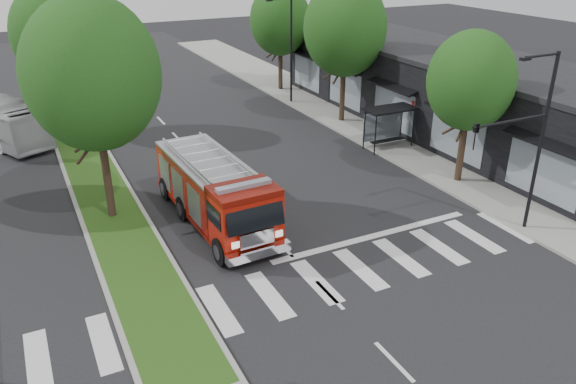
# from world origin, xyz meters

# --- Properties ---
(ground) EXTENTS (140.00, 140.00, 0.00)m
(ground) POSITION_xyz_m (0.00, 0.00, 0.00)
(ground) COLOR black
(ground) RESTS_ON ground
(sidewalk_right) EXTENTS (5.00, 80.00, 0.15)m
(sidewalk_right) POSITION_xyz_m (12.50, 10.00, 0.07)
(sidewalk_right) COLOR gray
(sidewalk_right) RESTS_ON ground
(median) EXTENTS (3.00, 50.00, 0.15)m
(median) POSITION_xyz_m (-6.00, 18.00, 0.08)
(median) COLOR gray
(median) RESTS_ON ground
(storefront_row) EXTENTS (8.00, 30.00, 5.00)m
(storefront_row) POSITION_xyz_m (17.00, 10.00, 2.50)
(storefront_row) COLOR black
(storefront_row) RESTS_ON ground
(bus_shelter) EXTENTS (3.20, 1.60, 2.61)m
(bus_shelter) POSITION_xyz_m (11.20, 8.15, 2.04)
(bus_shelter) COLOR black
(bus_shelter) RESTS_ON ground
(tree_right_near) EXTENTS (4.40, 4.40, 8.05)m
(tree_right_near) POSITION_xyz_m (11.50, 2.00, 5.51)
(tree_right_near) COLOR black
(tree_right_near) RESTS_ON ground
(tree_right_mid) EXTENTS (5.60, 5.60, 9.72)m
(tree_right_mid) POSITION_xyz_m (11.50, 14.00, 6.49)
(tree_right_mid) COLOR black
(tree_right_mid) RESTS_ON ground
(tree_right_far) EXTENTS (5.00, 5.00, 8.73)m
(tree_right_far) POSITION_xyz_m (11.50, 24.00, 5.84)
(tree_right_far) COLOR black
(tree_right_far) RESTS_ON ground
(tree_median_near) EXTENTS (5.80, 5.80, 10.16)m
(tree_median_near) POSITION_xyz_m (-6.00, 6.00, 6.81)
(tree_median_near) COLOR black
(tree_median_near) RESTS_ON ground
(tree_median_far) EXTENTS (5.60, 5.60, 9.72)m
(tree_median_far) POSITION_xyz_m (-6.00, 20.00, 6.49)
(tree_median_far) COLOR black
(tree_median_far) RESTS_ON ground
(streetlight_right_near) EXTENTS (4.08, 0.22, 8.00)m
(streetlight_right_near) POSITION_xyz_m (9.61, -3.50, 4.67)
(streetlight_right_near) COLOR black
(streetlight_right_near) RESTS_ON ground
(streetlight_right_far) EXTENTS (2.11, 0.20, 8.00)m
(streetlight_right_far) POSITION_xyz_m (10.35, 20.00, 4.48)
(streetlight_right_far) COLOR black
(streetlight_right_far) RESTS_ON ground
(fire_engine) EXTENTS (3.20, 9.30, 3.18)m
(fire_engine) POSITION_xyz_m (-1.75, 3.43, 1.53)
(fire_engine) COLOR #650D05
(fire_engine) RESTS_ON ground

